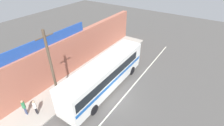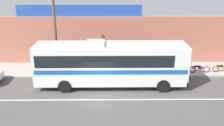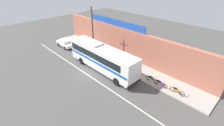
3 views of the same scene
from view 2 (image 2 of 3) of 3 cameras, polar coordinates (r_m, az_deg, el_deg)
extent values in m
plane|color=#4F4C49|center=(19.67, -2.91, -7.15)|extent=(70.00, 70.00, 0.00)
cube|color=#A8A399|center=(24.38, -2.45, -1.42)|extent=(30.00, 3.60, 0.14)
cube|color=#B26651|center=(25.70, -2.38, 5.18)|extent=(30.00, 0.70, 4.80)
cube|color=#234CAD|center=(25.27, -7.41, 11.61)|extent=(12.17, 0.12, 1.10)
cube|color=silver|center=(18.96, -3.00, -8.24)|extent=(30.00, 0.14, 0.01)
cube|color=white|center=(20.36, -0.26, -0.03)|extent=(12.00, 2.50, 3.10)
cube|color=black|center=(20.18, -1.62, 1.43)|extent=(10.56, 2.52, 0.96)
cube|color=#1956B2|center=(20.47, -0.25, -0.82)|extent=(11.76, 2.52, 0.36)
cube|color=black|center=(21.10, 16.18, 1.17)|extent=(0.04, 2.25, 1.40)
cube|color=black|center=(21.73, 15.69, -3.38)|extent=(0.12, 2.50, 0.36)
cube|color=silver|center=(19.88, -3.73, 4.48)|extent=(1.40, 1.75, 0.24)
cylinder|color=black|center=(22.37, 10.25, -2.52)|extent=(1.04, 0.32, 1.04)
cylinder|color=black|center=(20.29, 11.41, -5.03)|extent=(1.04, 0.32, 1.04)
cylinder|color=black|center=(22.26, -9.58, -2.60)|extent=(1.04, 0.32, 1.04)
cylinder|color=black|center=(20.16, -10.56, -5.14)|extent=(1.04, 0.32, 1.04)
cylinder|color=brown|center=(22.34, -12.61, 7.03)|extent=(0.22, 0.22, 8.00)
torus|color=black|center=(24.48, 17.66, -1.35)|extent=(0.62, 0.06, 0.62)
torus|color=black|center=(24.12, 14.88, -1.38)|extent=(0.62, 0.06, 0.62)
cylinder|color=silver|center=(24.35, 17.55, -0.69)|extent=(0.34, 0.04, 0.65)
cylinder|color=silver|center=(24.22, 17.41, 0.02)|extent=(0.03, 0.56, 0.03)
ellipsoid|color=#237F38|center=(24.25, 16.46, -0.96)|extent=(0.56, 0.22, 0.34)
cube|color=black|center=(24.13, 15.84, -0.70)|extent=(0.52, 0.20, 0.10)
ellipsoid|color=#237F38|center=(24.09, 15.04, -1.06)|extent=(0.36, 0.14, 0.16)
torus|color=black|center=(24.87, 20.48, -1.35)|extent=(0.62, 0.06, 0.62)
torus|color=black|center=(24.44, 17.71, -1.38)|extent=(0.62, 0.06, 0.62)
cylinder|color=silver|center=(24.74, 20.39, -0.71)|extent=(0.34, 0.04, 0.65)
cylinder|color=silver|center=(24.60, 20.26, -0.01)|extent=(0.03, 0.56, 0.03)
ellipsoid|color=#991E8C|center=(24.61, 19.29, -0.98)|extent=(0.56, 0.22, 0.34)
cube|color=black|center=(24.47, 18.68, -0.72)|extent=(0.52, 0.20, 0.10)
ellipsoid|color=#991E8C|center=(24.41, 17.87, -1.08)|extent=(0.36, 0.14, 0.16)
torus|color=black|center=(25.28, 22.26, -1.24)|extent=(0.62, 0.06, 0.62)
ellipsoid|color=orange|center=(25.49, 23.69, -0.85)|extent=(0.56, 0.22, 0.34)
cube|color=black|center=(25.34, 23.15, -0.60)|extent=(0.52, 0.20, 0.10)
ellipsoid|color=orange|center=(25.26, 22.43, -0.94)|extent=(0.36, 0.14, 0.16)
cylinder|color=black|center=(24.88, -15.84, -0.61)|extent=(0.13, 0.13, 0.78)
cylinder|color=black|center=(24.72, -15.94, -0.76)|extent=(0.13, 0.13, 0.78)
cylinder|color=white|center=(24.57, -16.04, 0.80)|extent=(0.30, 0.30, 0.59)
sphere|color=tan|center=(24.44, -16.14, 1.75)|extent=(0.21, 0.21, 0.21)
cylinder|color=white|center=(24.75, -15.93, 1.02)|extent=(0.08, 0.08, 0.54)
cylinder|color=white|center=(24.38, -16.17, 0.71)|extent=(0.08, 0.08, 0.54)
cylinder|color=navy|center=(25.73, -16.66, 0.07)|extent=(0.13, 0.13, 0.85)
cylinder|color=navy|center=(25.57, -16.76, -0.07)|extent=(0.13, 0.13, 0.85)
cylinder|color=#2D7A4C|center=(25.42, -16.88, 1.56)|extent=(0.30, 0.30, 0.63)
sphere|color=tan|center=(25.28, -16.98, 2.56)|extent=(0.23, 0.23, 0.23)
cylinder|color=#2D7A4C|center=(25.59, -16.76, 1.77)|extent=(0.08, 0.08, 0.58)
cylinder|color=#2D7A4C|center=(25.22, -17.00, 1.49)|extent=(0.08, 0.08, 0.58)
camera|label=1|loc=(16.00, -53.17, 25.90)|focal=26.32mm
camera|label=3|loc=(17.17, 73.37, 18.25)|focal=25.70mm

